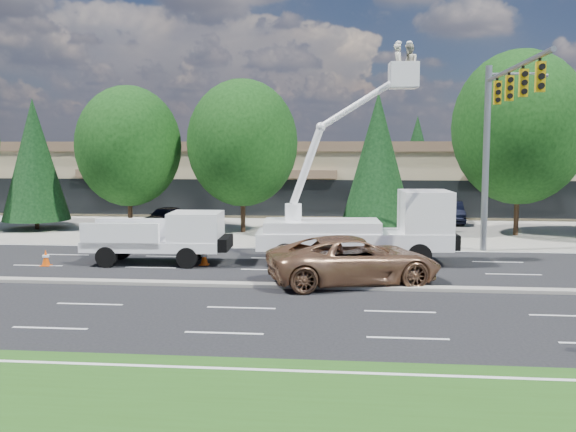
# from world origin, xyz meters

# --- Properties ---
(ground) EXTENTS (140.00, 140.00, 0.00)m
(ground) POSITION_xyz_m (0.00, 0.00, 0.00)
(ground) COLOR black
(ground) RESTS_ON ground
(concrete_apron) EXTENTS (140.00, 22.00, 0.01)m
(concrete_apron) POSITION_xyz_m (0.00, 20.00, 0.01)
(concrete_apron) COLOR gray
(concrete_apron) RESTS_ON ground
(road_median) EXTENTS (120.00, 0.55, 0.12)m
(road_median) POSITION_xyz_m (0.00, 0.00, 0.06)
(road_median) COLOR gray
(road_median) RESTS_ON ground
(strip_mall) EXTENTS (50.40, 15.40, 5.50)m
(strip_mall) POSITION_xyz_m (0.00, 29.97, 2.83)
(strip_mall) COLOR tan
(strip_mall) RESTS_ON ground
(tree_front_b) EXTENTS (4.10, 4.10, 8.08)m
(tree_front_b) POSITION_xyz_m (-16.00, 15.00, 4.34)
(tree_front_b) COLOR #332114
(tree_front_b) RESTS_ON ground
(tree_front_c) EXTENTS (6.35, 6.35, 8.81)m
(tree_front_c) POSITION_xyz_m (-10.00, 15.00, 5.16)
(tree_front_c) COLOR #332114
(tree_front_c) RESTS_ON ground
(tree_front_d) EXTENTS (6.59, 6.59, 9.14)m
(tree_front_d) POSITION_xyz_m (-3.00, 15.00, 5.35)
(tree_front_d) COLOR #332114
(tree_front_d) RESTS_ON ground
(tree_front_e) EXTENTS (4.21, 4.21, 8.30)m
(tree_front_e) POSITION_xyz_m (5.00, 15.00, 4.45)
(tree_front_e) COLOR #332114
(tree_front_e) RESTS_ON ground
(tree_front_f) EXTENTS (7.66, 7.66, 10.62)m
(tree_front_f) POSITION_xyz_m (13.00, 15.00, 6.22)
(tree_front_f) COLOR #332114
(tree_front_f) RESTS_ON ground
(tree_back_a) EXTENTS (5.02, 5.02, 9.89)m
(tree_back_a) POSITION_xyz_m (-18.00, 42.00, 5.31)
(tree_back_a) COLOR #332114
(tree_back_a) RESTS_ON ground
(tree_back_b) EXTENTS (4.83, 4.83, 9.53)m
(tree_back_b) POSITION_xyz_m (-4.00, 42.00, 5.11)
(tree_back_b) COLOR #332114
(tree_back_b) RESTS_ON ground
(tree_back_c) EXTENTS (4.16, 4.16, 8.20)m
(tree_back_c) POSITION_xyz_m (10.00, 42.00, 4.40)
(tree_back_c) COLOR #332114
(tree_back_c) RESTS_ON ground
(tree_back_d) EXTENTS (5.39, 5.39, 10.62)m
(tree_back_d) POSITION_xyz_m (22.00, 42.00, 5.70)
(tree_back_d) COLOR #332114
(tree_back_d) RESTS_ON ground
(signal_mast) EXTENTS (2.76, 10.16, 9.00)m
(signal_mast) POSITION_xyz_m (10.03, 7.04, 6.06)
(signal_mast) COLOR gray
(signal_mast) RESTS_ON ground
(utility_pickup) EXTENTS (6.05, 2.56, 2.28)m
(utility_pickup) POSITION_xyz_m (-4.71, 4.22, 0.94)
(utility_pickup) COLOR white
(utility_pickup) RESTS_ON ground
(bucket_truck) EXTENTS (8.57, 3.19, 9.62)m
(bucket_truck) POSITION_xyz_m (4.28, 5.26, 2.04)
(bucket_truck) COLOR white
(bucket_truck) RESTS_ON ground
(traffic_cone_a) EXTENTS (0.40, 0.40, 0.70)m
(traffic_cone_a) POSITION_xyz_m (-9.65, 3.23, 0.34)
(traffic_cone_a) COLOR #DD4A06
(traffic_cone_a) RESTS_ON ground
(traffic_cone_b) EXTENTS (0.40, 0.40, 0.70)m
(traffic_cone_b) POSITION_xyz_m (-2.87, 4.07, 0.34)
(traffic_cone_b) COLOR #DD4A06
(traffic_cone_b) RESTS_ON ground
(traffic_cone_c) EXTENTS (0.40, 0.40, 0.70)m
(traffic_cone_c) POSITION_xyz_m (1.33, 4.18, 0.34)
(traffic_cone_c) COLOR #DD4A06
(traffic_cone_c) RESTS_ON ground
(traffic_cone_d) EXTENTS (0.40, 0.40, 0.70)m
(traffic_cone_d) POSITION_xyz_m (6.39, 4.21, 0.34)
(traffic_cone_d) COLOR #DD4A06
(traffic_cone_d) RESTS_ON ground
(minivan) EXTENTS (7.08, 4.81, 1.80)m
(minivan) POSITION_xyz_m (3.59, 0.86, 0.90)
(minivan) COLOR #8F6345
(minivan) RESTS_ON ground
(parked_car_west) EXTENTS (2.51, 4.16, 1.33)m
(parked_car_west) POSITION_xyz_m (-8.41, 16.96, 0.66)
(parked_car_west) COLOR black
(parked_car_west) RESTS_ON ground
(parked_car_east) EXTENTS (1.76, 4.53, 1.47)m
(parked_car_east) POSITION_xyz_m (10.17, 20.81, 0.73)
(parked_car_east) COLOR black
(parked_car_east) RESTS_ON ground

